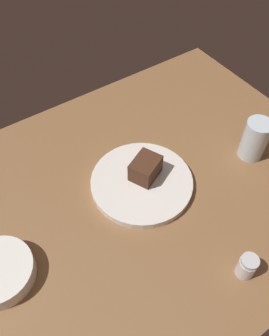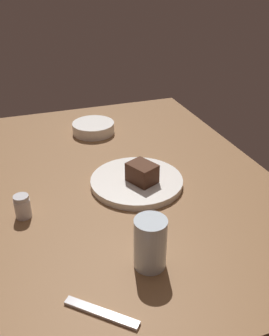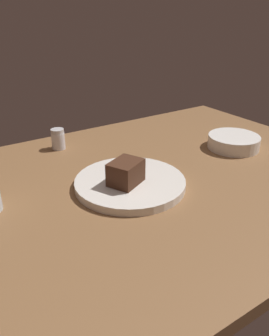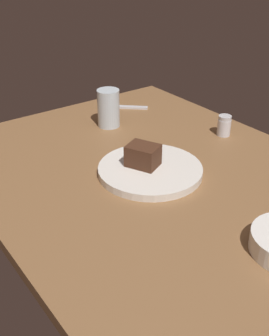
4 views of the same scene
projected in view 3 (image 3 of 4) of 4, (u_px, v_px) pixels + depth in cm
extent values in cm
cube|color=brown|center=(147.00, 183.00, 86.98)|extent=(120.00, 84.00, 3.00)
cylinder|color=white|center=(130.00, 183.00, 81.93)|extent=(26.55, 26.55, 1.91)
cube|color=#472819|center=(126.00, 172.00, 78.69)|extent=(9.60, 8.78, 5.52)
cylinder|color=silver|center=(58.00, 141.00, 102.83)|extent=(4.03, 4.03, 5.01)
cylinder|color=silver|center=(57.00, 131.00, 101.48)|extent=(3.83, 3.83, 1.20)
cylinder|color=white|center=(234.00, 142.00, 103.43)|extent=(15.37, 15.37, 3.99)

